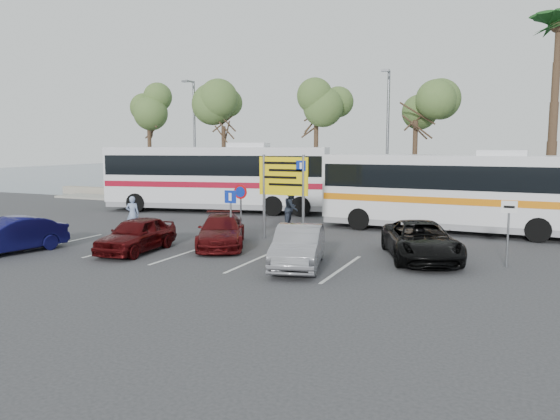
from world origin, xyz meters
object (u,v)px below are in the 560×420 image
at_px(direction_sign, 283,183).
at_px(car_blue, 10,235).
at_px(street_lamp_left, 194,135).
at_px(coach_bus_left, 217,180).
at_px(car_silver_b, 298,247).
at_px(pedestrian_near, 133,214).
at_px(pedestrian_far, 292,208).
at_px(street_lamp_right, 387,134).
at_px(car_red, 136,235).
at_px(car_maroon, 221,231).
at_px(coach_bus_right, 457,195).
at_px(suv_black, 421,241).

relative_size(direction_sign, car_blue, 0.90).
height_order(street_lamp_left, coach_bus_left, street_lamp_left).
relative_size(coach_bus_left, car_silver_b, 3.24).
distance_m(pedestrian_near, pedestrian_far, 7.50).
xyz_separation_m(street_lamp_left, street_lamp_right, (13.00, 0.00, 0.00)).
distance_m(street_lamp_right, car_blue, 20.21).
distance_m(street_lamp_right, coach_bus_left, 10.33).
distance_m(direction_sign, car_red, 6.38).
xyz_separation_m(street_lamp_right, pedestrian_far, (-3.00, -7.02, -3.65)).
bearing_deg(car_maroon, pedestrian_far, 57.85).
bearing_deg(car_blue, pedestrian_far, 68.12).
bearing_deg(direction_sign, car_maroon, -123.20).
distance_m(direction_sign, car_blue, 10.71).
distance_m(direction_sign, coach_bus_right, 8.17).
distance_m(street_lamp_left, coach_bus_left, 5.35).
relative_size(suv_black, pedestrian_near, 2.94).
bearing_deg(suv_black, pedestrian_near, 154.75).
bearing_deg(car_maroon, car_blue, -173.32).
bearing_deg(street_lamp_right, pedestrian_near, -130.24).
relative_size(street_lamp_right, car_silver_b, 1.92).
height_order(direction_sign, pedestrian_far, direction_sign).
relative_size(coach_bus_left, coach_bus_right, 1.11).
distance_m(street_lamp_left, direction_sign, 15.24).
bearing_deg(street_lamp_left, car_red, -64.93).
xyz_separation_m(suv_black, car_silver_b, (-3.50, -2.82, 0.02)).
height_order(street_lamp_left, pedestrian_far, street_lamp_left).
relative_size(street_lamp_left, car_red, 2.07).
bearing_deg(coach_bus_left, direction_sign, -44.22).
height_order(direction_sign, pedestrian_near, direction_sign).
xyz_separation_m(pedestrian_near, pedestrian_far, (6.34, 4.01, 0.13)).
distance_m(street_lamp_right, car_maroon, 13.85).
xyz_separation_m(street_lamp_right, direction_sign, (-2.00, -10.32, -2.17)).
bearing_deg(car_maroon, coach_bus_right, 16.09).
height_order(car_blue, suv_black, suv_black).
bearing_deg(direction_sign, street_lamp_left, 136.83).
bearing_deg(coach_bus_left, pedestrian_near, -88.85).
height_order(car_maroon, suv_black, suv_black).
bearing_deg(car_silver_b, pedestrian_far, 99.18).
xyz_separation_m(car_blue, car_red, (4.17, 2.06, -0.00)).
xyz_separation_m(street_lamp_left, car_silver_b, (13.50, -14.84, -3.91)).
distance_m(car_maroon, pedestrian_far, 5.79).
height_order(car_maroon, car_silver_b, car_silver_b).
bearing_deg(coach_bus_right, street_lamp_right, 129.77).
bearing_deg(car_maroon, direction_sign, 30.61).
relative_size(coach_bus_right, pedestrian_near, 7.45).
xyz_separation_m(street_lamp_right, coach_bus_left, (-9.50, -3.02, -2.69)).
height_order(car_blue, pedestrian_far, pedestrian_far).
bearing_deg(car_maroon, street_lamp_left, 100.16).
height_order(car_maroon, pedestrian_far, pedestrian_far).
distance_m(coach_bus_right, pedestrian_near, 14.97).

